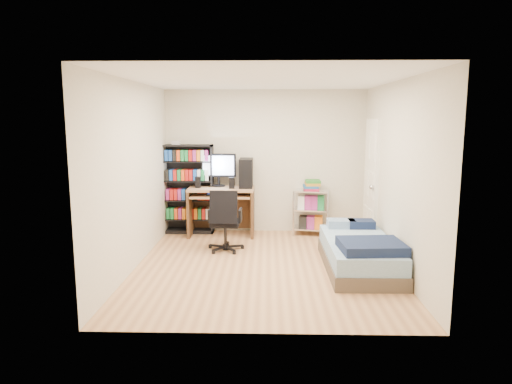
{
  "coord_description": "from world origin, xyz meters",
  "views": [
    {
      "loc": [
        0.04,
        -6.03,
        2.01
      ],
      "look_at": [
        -0.12,
        0.4,
        0.97
      ],
      "focal_mm": 32.0,
      "sensor_mm": 36.0,
      "label": 1
    }
  ],
  "objects_px": {
    "media_shelf": "(188,188)",
    "computer_desk": "(228,191)",
    "office_chair": "(225,231)",
    "bed": "(360,253)"
  },
  "relations": [
    {
      "from": "media_shelf",
      "to": "office_chair",
      "type": "bearing_deg",
      "value": -56.29
    },
    {
      "from": "computer_desk",
      "to": "bed",
      "type": "distance_m",
      "value": 2.7
    },
    {
      "from": "computer_desk",
      "to": "bed",
      "type": "relative_size",
      "value": 0.78
    },
    {
      "from": "media_shelf",
      "to": "office_chair",
      "type": "xyz_separation_m",
      "value": [
        0.75,
        -1.12,
        -0.5
      ]
    },
    {
      "from": "media_shelf",
      "to": "computer_desk",
      "type": "relative_size",
      "value": 1.15
    },
    {
      "from": "office_chair",
      "to": "bed",
      "type": "bearing_deg",
      "value": -21.41
    },
    {
      "from": "bed",
      "to": "computer_desk",
      "type": "bearing_deg",
      "value": 136.63
    },
    {
      "from": "computer_desk",
      "to": "office_chair",
      "type": "relative_size",
      "value": 1.47
    },
    {
      "from": "office_chair",
      "to": "media_shelf",
      "type": "bearing_deg",
      "value": 125.41
    },
    {
      "from": "media_shelf",
      "to": "office_chair",
      "type": "distance_m",
      "value": 1.44
    }
  ]
}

